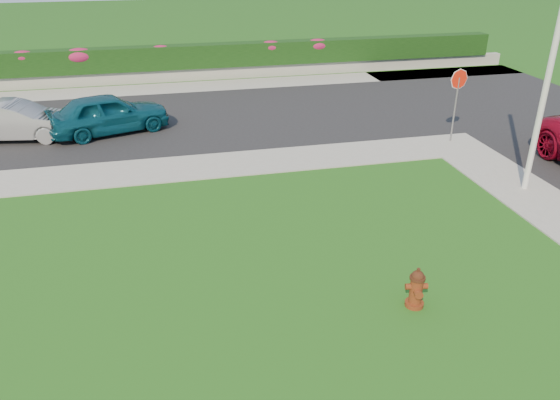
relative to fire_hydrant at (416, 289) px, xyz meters
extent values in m
plane|color=black|center=(-1.69, -0.99, -0.40)|extent=(120.00, 120.00, 0.00)
cube|color=black|center=(-6.69, 13.01, -0.38)|extent=(26.00, 8.00, 0.04)
cube|color=gray|center=(-7.69, 8.01, -0.38)|extent=(24.00, 2.00, 0.04)
cube|color=gray|center=(5.31, 8.01, -0.38)|extent=(2.00, 2.00, 0.04)
cube|color=gray|center=(-2.69, 18.01, -0.38)|extent=(34.00, 2.00, 0.04)
cube|color=gray|center=(-2.69, 19.51, -0.10)|extent=(34.00, 0.40, 0.60)
cube|color=black|center=(-2.69, 19.61, 0.75)|extent=(32.00, 0.90, 1.10)
cylinder|color=#4A170B|center=(0.00, 0.01, -0.36)|extent=(0.36, 0.36, 0.09)
cylinder|color=#4A170B|center=(0.00, 0.01, -0.04)|extent=(0.25, 0.25, 0.56)
cylinder|color=black|center=(0.00, 0.01, 0.24)|extent=(0.30, 0.30, 0.05)
sphere|color=black|center=(0.00, 0.01, 0.27)|extent=(0.25, 0.25, 0.25)
cylinder|color=black|center=(0.00, 0.01, 0.41)|extent=(0.07, 0.07, 0.07)
cylinder|color=#4A170B|center=(-0.16, 0.04, 0.05)|extent=(0.13, 0.13, 0.12)
cylinder|color=#4A170B|center=(0.16, -0.02, 0.05)|extent=(0.13, 0.13, 0.12)
cylinder|color=#4A170B|center=(-0.03, -0.15, -0.02)|extent=(0.18, 0.15, 0.16)
imported|color=#0B4356|center=(-6.22, 11.96, 0.35)|extent=(4.53, 2.93, 1.44)
imported|color=#93969A|center=(-9.32, 11.96, 0.30)|extent=(4.20, 2.06, 1.32)
cylinder|color=silver|center=(5.43, 4.30, 2.69)|extent=(0.16, 0.16, 6.19)
cylinder|color=slate|center=(5.36, 8.38, 0.72)|extent=(0.06, 0.06, 2.25)
cylinder|color=red|center=(5.36, 8.38, 1.79)|extent=(0.65, 0.15, 0.65)
cylinder|color=white|center=(5.36, 8.38, 1.79)|extent=(0.69, 0.15, 0.69)
ellipsoid|color=#B81F5E|center=(-10.27, 19.51, 1.07)|extent=(1.14, 0.73, 0.57)
ellipsoid|color=#B81F5E|center=(-7.81, 19.51, 1.01)|extent=(1.42, 0.91, 0.71)
ellipsoid|color=#B81F5E|center=(-4.07, 19.51, 1.09)|extent=(1.06, 0.68, 0.53)
ellipsoid|color=#B81F5E|center=(1.35, 19.51, 1.06)|extent=(1.17, 0.75, 0.59)
ellipsoid|color=#B81F5E|center=(3.79, 19.51, 1.05)|extent=(1.27, 0.81, 0.63)
camera|label=1|loc=(-4.49, -7.82, 6.07)|focal=35.00mm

